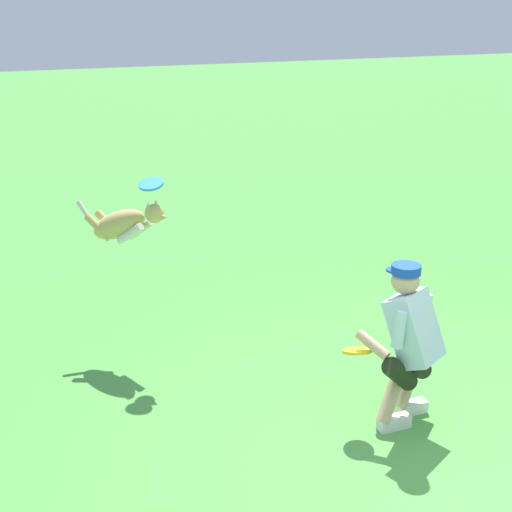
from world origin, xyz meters
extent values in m
plane|color=#4E9942|center=(0.00, 0.00, 0.00)|extent=(60.00, 60.00, 0.00)
cube|color=silver|center=(-0.26, -0.81, 0.05)|extent=(0.26, 0.10, 0.10)
cylinder|color=tan|center=(-0.24, -0.85, 0.24)|extent=(0.32, 0.25, 0.37)
cylinder|color=black|center=(-0.25, -0.79, 0.47)|extent=(0.42, 0.33, 0.37)
cube|color=silver|center=(-0.02, -0.67, 0.05)|extent=(0.26, 0.10, 0.10)
cylinder|color=tan|center=(0.00, -0.72, 0.24)|extent=(0.32, 0.25, 0.37)
cylinder|color=black|center=(-0.04, -0.67, 0.47)|extent=(0.42, 0.33, 0.37)
cube|color=silver|center=(-0.16, -0.71, 0.81)|extent=(0.50, 0.52, 0.58)
cylinder|color=silver|center=(-0.33, -0.82, 0.87)|extent=(0.16, 0.15, 0.29)
cylinder|color=silver|center=(0.02, -0.63, 0.87)|extent=(0.16, 0.15, 0.29)
cylinder|color=tan|center=(0.14, -0.79, 0.69)|extent=(0.21, 0.29, 0.19)
cylinder|color=tan|center=(-0.32, -0.87, 0.71)|extent=(0.17, 0.14, 0.27)
sphere|color=tan|center=(-0.11, -0.79, 1.17)|extent=(0.21, 0.21, 0.21)
cylinder|color=#1942B5|center=(-0.11, -0.79, 1.26)|extent=(0.22, 0.22, 0.07)
cylinder|color=#1942B5|center=(-0.06, -0.88, 1.23)|extent=(0.12, 0.12, 0.02)
ellipsoid|color=tan|center=(1.57, -2.92, 1.19)|extent=(0.60, 0.67, 0.47)
ellipsoid|color=silver|center=(1.47, -2.79, 1.17)|extent=(0.12, 0.17, 0.14)
sphere|color=tan|center=(1.32, -2.60, 1.35)|extent=(0.17, 0.17, 0.17)
cone|color=tan|center=(1.26, -2.53, 1.33)|extent=(0.13, 0.13, 0.09)
cone|color=tan|center=(1.37, -2.58, 1.43)|extent=(0.06, 0.06, 0.07)
cone|color=tan|center=(1.29, -2.65, 1.43)|extent=(0.06, 0.06, 0.07)
cylinder|color=silver|center=(1.51, -2.73, 1.15)|extent=(0.24, 0.27, 0.23)
cylinder|color=silver|center=(1.40, -2.82, 1.15)|extent=(0.24, 0.27, 0.23)
cylinder|color=tan|center=(1.75, -3.02, 1.15)|extent=(0.24, 0.27, 0.23)
cylinder|color=tan|center=(1.63, -3.11, 1.15)|extent=(0.24, 0.27, 0.23)
cylinder|color=silver|center=(1.82, -3.22, 1.24)|extent=(0.16, 0.18, 0.23)
cylinder|color=#2D93EC|center=(1.32, -2.67, 1.60)|extent=(0.27, 0.26, 0.11)
cylinder|color=yellow|center=(0.21, -0.88, 0.61)|extent=(0.29, 0.28, 0.10)
camera|label=1|loc=(2.84, 3.61, 3.20)|focal=52.73mm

